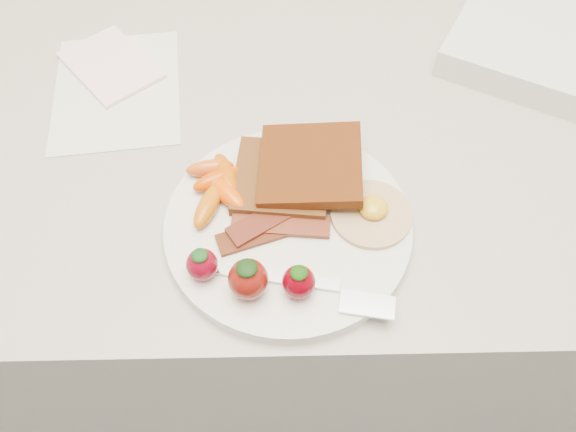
{
  "coord_description": "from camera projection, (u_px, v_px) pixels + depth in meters",
  "views": [
    {
      "loc": [
        -0.02,
        1.21,
        1.43
      ],
      "look_at": [
        -0.02,
        1.54,
        0.93
      ],
      "focal_mm": 35.0,
      "sensor_mm": 36.0,
      "label": 1
    }
  ],
  "objects": [
    {
      "name": "plate",
      "position": [
        288.0,
        226.0,
        0.62
      ],
      "size": [
        0.27,
        0.27,
        0.02
      ],
      "primitive_type": "cylinder",
      "color": "silver",
      "rests_on": "counter"
    },
    {
      "name": "counter",
      "position": [
        295.0,
        288.0,
        1.08
      ],
      "size": [
        2.0,
        0.6,
        0.9
      ],
      "primitive_type": "cube",
      "color": "gray",
      "rests_on": "ground"
    },
    {
      "name": "strawberries",
      "position": [
        250.0,
        276.0,
        0.55
      ],
      "size": [
        0.13,
        0.06,
        0.05
      ],
      "color": "maroon",
      "rests_on": "plate"
    },
    {
      "name": "baby_carrots",
      "position": [
        218.0,
        185.0,
        0.62
      ],
      "size": [
        0.08,
        0.11,
        0.02
      ],
      "color": "#C73E00",
      "rests_on": "plate"
    },
    {
      "name": "toast_upper",
      "position": [
        311.0,
        165.0,
        0.63
      ],
      "size": [
        0.12,
        0.12,
        0.03
      ],
      "primitive_type": "cube",
      "rotation": [
        0.0,
        -0.1,
        -0.06
      ],
      "color": "#341004",
      "rests_on": "toast_lower"
    },
    {
      "name": "notepad",
      "position": [
        111.0,
        65.0,
        0.77
      ],
      "size": [
        0.16,
        0.16,
        0.01
      ],
      "primitive_type": "cube",
      "rotation": [
        0.0,
        0.0,
        0.69
      ],
      "color": "#F6CECF",
      "rests_on": "paper_sheet"
    },
    {
      "name": "appliance",
      "position": [
        551.0,
        48.0,
        0.77
      ],
      "size": [
        0.33,
        0.31,
        0.04
      ],
      "primitive_type": "cube",
      "rotation": [
        0.0,
        0.0,
        -0.5
      ],
      "color": "beige",
      "rests_on": "counter"
    },
    {
      "name": "fried_egg",
      "position": [
        372.0,
        212.0,
        0.61
      ],
      "size": [
        0.11,
        0.11,
        0.02
      ],
      "color": "beige",
      "rests_on": "plate"
    },
    {
      "name": "bacon_strips",
      "position": [
        273.0,
        224.0,
        0.6
      ],
      "size": [
        0.12,
        0.09,
        0.01
      ],
      "color": "#331308",
      "rests_on": "plate"
    },
    {
      "name": "fork",
      "position": [
        317.0,
        289.0,
        0.56
      ],
      "size": [
        0.18,
        0.07,
        0.0
      ],
      "color": "white",
      "rests_on": "plate"
    },
    {
      "name": "paper_sheet",
      "position": [
        117.0,
        89.0,
        0.75
      ],
      "size": [
        0.19,
        0.24,
        0.0
      ],
      "primitive_type": "cube",
      "rotation": [
        0.0,
        0.0,
        0.11
      ],
      "color": "beige",
      "rests_on": "counter"
    },
    {
      "name": "toast_lower",
      "position": [
        281.0,
        178.0,
        0.63
      ],
      "size": [
        0.12,
        0.12,
        0.01
      ],
      "primitive_type": "cube",
      "rotation": [
        0.0,
        0.0,
        -0.11
      ],
      "color": "#39180B",
      "rests_on": "plate"
    }
  ]
}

